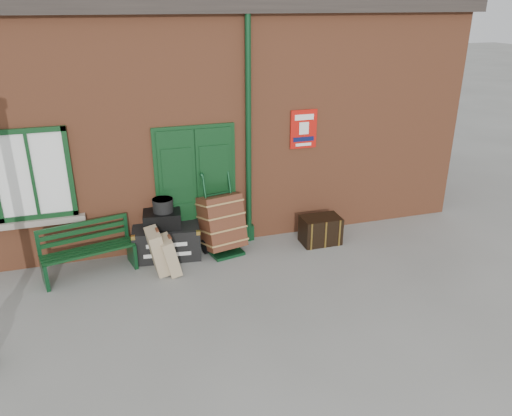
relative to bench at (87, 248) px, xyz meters
name	(u,v)px	position (x,y,z in m)	size (l,w,h in m)	color
ground	(235,283)	(2.22, -1.04, -0.46)	(80.00, 80.00, 0.00)	gray
station_building	(189,107)	(2.22, 2.46, 1.71)	(10.30, 4.30, 4.36)	brown
bench	(87,248)	(0.00, 0.00, 0.00)	(1.52, 0.77, 0.91)	#0E3416
houdini_trunk	(167,241)	(1.32, 0.21, -0.17)	(1.14, 0.63, 0.57)	black
strongbox	(162,219)	(1.27, 0.21, 0.26)	(0.63, 0.46, 0.29)	black
hatbox	(163,205)	(1.30, 0.21, 0.52)	(0.34, 0.34, 0.23)	black
suitcase_back	(158,251)	(1.10, -0.29, -0.08)	(0.21, 0.52, 0.73)	tan
suitcase_front	(170,255)	(1.28, -0.39, -0.13)	(0.19, 0.47, 0.62)	tan
porter_trolley	(222,223)	(2.29, 0.13, 0.09)	(0.82, 0.87, 1.42)	#0D371A
dark_trunk	(320,230)	(4.11, -0.10, -0.20)	(0.71, 0.46, 0.51)	black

